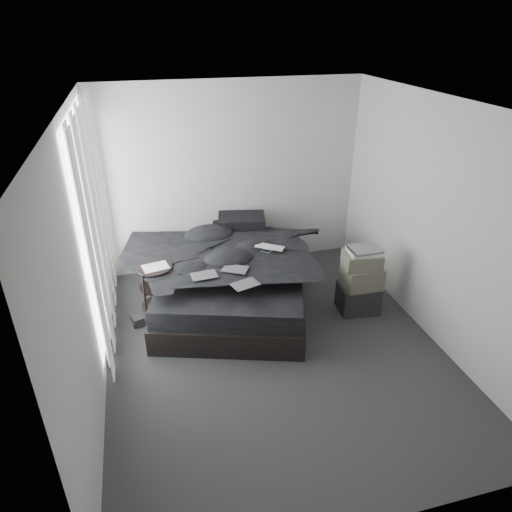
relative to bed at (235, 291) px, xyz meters
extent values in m
cube|color=#303133|center=(0.22, -1.02, -0.15)|extent=(3.60, 4.20, 0.01)
cube|color=white|center=(0.22, -1.02, 2.45)|extent=(3.60, 4.20, 0.01)
cube|color=silver|center=(0.22, 1.08, 1.15)|extent=(3.60, 0.01, 2.60)
cube|color=silver|center=(0.22, -3.12, 1.15)|extent=(3.60, 0.01, 2.60)
cube|color=silver|center=(-1.58, -1.02, 1.15)|extent=(0.01, 4.20, 2.60)
cube|color=silver|center=(2.02, -1.02, 1.15)|extent=(0.01, 4.20, 2.60)
cube|color=white|center=(-1.56, -0.12, 1.20)|extent=(0.02, 2.00, 2.30)
cube|color=white|center=(-1.51, -0.12, 1.13)|extent=(0.06, 2.12, 2.48)
cube|color=black|center=(0.00, 0.00, 0.00)|extent=(2.32, 2.67, 0.31)
cube|color=black|center=(0.00, 0.00, 0.27)|extent=(2.24, 2.59, 0.24)
imported|color=black|center=(-0.02, -0.05, 0.53)|extent=(2.18, 2.35, 0.26)
cube|color=black|center=(0.22, 0.85, 0.47)|extent=(0.79, 0.65, 0.15)
cube|color=black|center=(0.28, 0.81, 0.62)|extent=(0.71, 0.56, 0.14)
imported|color=silver|center=(0.41, -0.08, 0.67)|extent=(0.43, 0.40, 0.03)
cube|color=black|center=(-0.45, -0.49, 0.66)|extent=(0.30, 0.21, 0.01)
cube|color=black|center=(-0.08, -0.43, 0.67)|extent=(0.34, 0.30, 0.01)
cube|color=black|center=(-0.05, -0.79, 0.67)|extent=(0.33, 0.26, 0.01)
cylinder|color=black|center=(-0.97, -0.18, 0.22)|extent=(0.41, 0.41, 0.74)
cube|color=white|center=(-0.96, -0.19, 0.59)|extent=(0.32, 0.27, 0.01)
cube|color=black|center=(-1.24, -0.18, -0.09)|extent=(0.17, 0.20, 0.12)
cube|color=black|center=(1.45, -0.56, 0.02)|extent=(0.51, 0.42, 0.35)
cube|color=#5B5848|center=(1.45, -0.58, 0.33)|extent=(0.45, 0.36, 0.27)
cube|color=#5B5848|center=(1.44, -0.56, 0.56)|extent=(0.47, 0.40, 0.19)
cube|color=silver|center=(1.45, -0.56, 0.67)|extent=(0.39, 0.32, 0.04)
cube|color=silver|center=(1.45, -0.58, 0.70)|extent=(0.35, 0.28, 0.03)
camera|label=1|loc=(-1.00, -4.86, 3.13)|focal=32.00mm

